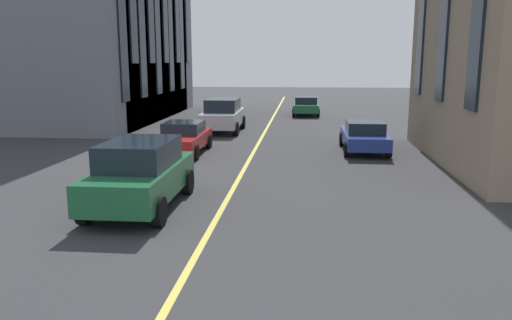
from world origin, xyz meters
The scene contains 7 objects.
lane_centre_line centered at (20.00, 0.00, 0.00)m, with size 80.00×0.16×0.01m.
car_green_near centered at (41.00, -2.34, 0.70)m, with size 4.40×1.95×1.37m.
car_red_trailing centered at (24.75, 3.04, 0.70)m, with size 4.40×1.95×1.37m.
car_blue_mid centered at (25.96, -4.90, 0.70)m, with size 4.40×1.95×1.37m.
car_silver_far centered at (31.62, 2.38, 0.97)m, with size 4.70×2.14×1.88m.
car_green_parked_b centered at (16.46, 2.23, 0.97)m, with size 4.70×2.14×1.88m.
building_left_far centered at (36.57, 14.04, 6.43)m, with size 16.31×13.21×12.85m.
Camera 1 is at (3.32, -2.20, 4.03)m, focal length 35.45 mm.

